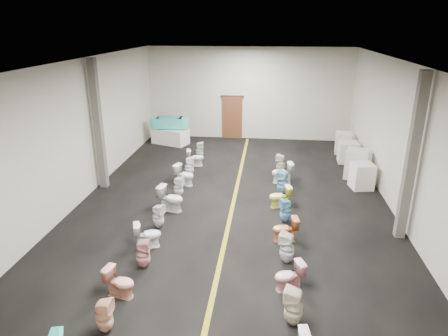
{
  "coord_description": "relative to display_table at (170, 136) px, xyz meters",
  "views": [
    {
      "loc": [
        1.07,
        -11.73,
        5.56
      ],
      "look_at": [
        -0.41,
        1.0,
        0.88
      ],
      "focal_mm": 32.0,
      "sensor_mm": 36.0,
      "label": 1
    }
  ],
  "objects": [
    {
      "name": "door_frame",
      "position": [
        2.88,
        1.39,
        1.74
      ],
      "size": [
        1.15,
        0.08,
        0.1
      ],
      "primitive_type": "cube",
      "color": "#331C11",
      "rests_on": "back_door"
    },
    {
      "name": "column_right",
      "position": [
        8.43,
        -8.06,
        1.87
      ],
      "size": [
        0.25,
        0.25,
        4.5
      ],
      "primitive_type": "cube",
      "color": "#59544C",
      "rests_on": "floor"
    },
    {
      "name": "bathtub",
      "position": [
        0.0,
        -0.0,
        0.69
      ],
      "size": [
        1.86,
        0.72,
        0.55
      ],
      "rotation": [
        0.0,
        0.0,
        0.05
      ],
      "color": "#44C6B2",
      "rests_on": "display_table"
    },
    {
      "name": "floor",
      "position": [
        3.68,
        -6.56,
        -0.38
      ],
      "size": [
        16.0,
        16.0,
        0.0
      ],
      "primitive_type": "plane",
      "color": "black",
      "rests_on": "ground"
    },
    {
      "name": "wall_front",
      "position": [
        3.68,
        -14.56,
        1.87
      ],
      "size": [
        10.0,
        0.0,
        10.0
      ],
      "primitive_type": "plane",
      "rotation": [
        -1.57,
        0.0,
        0.0
      ],
      "color": "#BBB49F",
      "rests_on": "ground"
    },
    {
      "name": "aisle_stripe",
      "position": [
        3.68,
        -6.56,
        -0.37
      ],
      "size": [
        0.12,
        15.6,
        0.01
      ],
      "primitive_type": "cube",
      "color": "olive",
      "rests_on": "floor"
    },
    {
      "name": "toilet_right_5",
      "position": [
        5.29,
        -8.69,
        -0.03
      ],
      "size": [
        0.73,
        0.5,
        0.69
      ],
      "primitive_type": "imported",
      "rotation": [
        0.0,
        0.0,
        -1.4
      ],
      "color": "#CB6D39",
      "rests_on": "floor"
    },
    {
      "name": "toilet_right_4",
      "position": [
        5.3,
        -9.72,
        0.03
      ],
      "size": [
        0.47,
        0.47,
        0.8
      ],
      "primitive_type": "imported",
      "rotation": [
        0.0,
        0.0,
        -1.93
      ],
      "color": "silver",
      "rests_on": "floor"
    },
    {
      "name": "toilet_left_11",
      "position": [
        1.79,
        -2.02,
        -0.01
      ],
      "size": [
        0.38,
        0.37,
        0.73
      ],
      "primitive_type": "imported",
      "rotation": [
        0.0,
        0.0,
        1.72
      ],
      "color": "silver",
      "rests_on": "floor"
    },
    {
      "name": "toilet_left_1",
      "position": [
        1.8,
        -12.48,
        -0.02
      ],
      "size": [
        0.34,
        0.34,
        0.72
      ],
      "primitive_type": "imported",
      "rotation": [
        0.0,
        0.0,
        1.53
      ],
      "color": "#FCB899",
      "rests_on": "floor"
    },
    {
      "name": "toilet_left_2",
      "position": [
        1.71,
        -11.43,
        -0.04
      ],
      "size": [
        0.72,
        0.5,
        0.68
      ],
      "primitive_type": "imported",
      "rotation": [
        0.0,
        0.0,
        1.37
      ],
      "color": "#E79F86",
      "rests_on": "floor"
    },
    {
      "name": "toilet_right_10",
      "position": [
        5.26,
        -3.42,
        -0.0
      ],
      "size": [
        0.43,
        0.43,
        0.75
      ],
      "primitive_type": "imported",
      "rotation": [
        0.0,
        0.0,
        -1.9
      ],
      "color": "beige",
      "rests_on": "floor"
    },
    {
      "name": "toilet_right_3",
      "position": [
        5.32,
        -10.79,
        -0.04
      ],
      "size": [
        0.75,
        0.6,
        0.67
      ],
      "primitive_type": "imported",
      "rotation": [
        0.0,
        0.0,
        -1.18
      ],
      "color": "#EEA6AE",
      "rests_on": "floor"
    },
    {
      "name": "ceiling",
      "position": [
        3.68,
        -6.56,
        4.12
      ],
      "size": [
        16.0,
        16.0,
        0.0
      ],
      "primitive_type": "plane",
      "rotation": [
        3.14,
        0.0,
        0.0
      ],
      "color": "black",
      "rests_on": "ground"
    },
    {
      "name": "toilet_left_8",
      "position": [
        1.78,
        -5.09,
        0.0
      ],
      "size": [
        0.84,
        0.64,
        0.75
      ],
      "primitive_type": "imported",
      "rotation": [
        0.0,
        0.0,
        1.23
      ],
      "color": "white",
      "rests_on": "floor"
    },
    {
      "name": "appliance_crate_d",
      "position": [
        8.08,
        -0.56,
        0.1
      ],
      "size": [
        0.74,
        0.74,
        0.95
      ],
      "primitive_type": "cube",
      "rotation": [
        0.0,
        0.0,
        -0.11
      ],
      "color": "white",
      "rests_on": "floor"
    },
    {
      "name": "toilet_right_8",
      "position": [
        5.28,
        -5.54,
        0.05
      ],
      "size": [
        0.5,
        0.49,
        0.85
      ],
      "primitive_type": "imported",
      "rotation": [
        0.0,
        0.0,
        -1.91
      ],
      "color": "#73ADD1",
      "rests_on": "floor"
    },
    {
      "name": "wall_right",
      "position": [
        8.68,
        -6.56,
        1.87
      ],
      "size": [
        0.0,
        16.0,
        16.0
      ],
      "primitive_type": "plane",
      "rotation": [
        1.57,
        0.0,
        -1.57
      ],
      "color": "#BBB49F",
      "rests_on": "ground"
    },
    {
      "name": "appliance_crate_c",
      "position": [
        8.08,
        -1.82,
        0.06
      ],
      "size": [
        0.81,
        0.81,
        0.88
      ],
      "primitive_type": "cube",
      "rotation": [
        0.0,
        0.0,
        -0.05
      ],
      "color": "silver",
      "rests_on": "floor"
    },
    {
      "name": "wall_left",
      "position": [
        -1.32,
        -6.56,
        1.87
      ],
      "size": [
        0.0,
        16.0,
        16.0
      ],
      "primitive_type": "plane",
      "rotation": [
        1.57,
        0.0,
        1.57
      ],
      "color": "#BBB49F",
      "rests_on": "ground"
    },
    {
      "name": "toilet_left_10",
      "position": [
        1.79,
        -3.03,
        -0.03
      ],
      "size": [
        0.75,
        0.53,
        0.7
      ],
      "primitive_type": "imported",
      "rotation": [
        0.0,
        0.0,
        1.78
      ],
      "color": "white",
      "rests_on": "floor"
    },
    {
      "name": "appliance_crate_b",
      "position": [
        8.08,
        -3.63,
        0.17
      ],
      "size": [
        0.99,
        0.99,
        1.09
      ],
      "primitive_type": "cube",
      "rotation": [
        0.0,
        0.0,
        -0.29
      ],
      "color": "beige",
      "rests_on": "floor"
    },
    {
      "name": "toilet_left_5",
      "position": [
        1.7,
        -8.34,
        -0.02
      ],
      "size": [
        0.42,
        0.41,
        0.72
      ],
      "primitive_type": "imported",
      "rotation": [
        0.0,
        0.0,
        1.23
      ],
      "color": "silver",
      "rests_on": "floor"
    },
    {
      "name": "toilet_left_6",
      "position": [
        1.8,
        -7.22,
        0.03
      ],
      "size": [
        0.87,
        0.6,
        0.81
      ],
      "primitive_type": "imported",
      "rotation": [
        0.0,
        0.0,
        1.38
      ],
      "color": "silver",
      "rests_on": "floor"
    },
    {
      "name": "appliance_crate_a",
      "position": [
        8.08,
        -4.66,
        0.08
      ],
      "size": [
        0.83,
        0.83,
        0.91
      ],
      "primitive_type": "cube",
      "rotation": [
        0.0,
        0.0,
        0.18
      ],
      "color": "silver",
      "rests_on": "floor"
    },
    {
      "name": "toilet_right_7",
      "position": [
        5.18,
        -6.56,
        -0.02
      ],
      "size": [
        0.78,
        0.57,
        0.71
      ],
      "primitive_type": "imported",
      "rotation": [
        0.0,
        0.0,
        -1.29
      ],
      "color": "#F4EA58",
      "rests_on": "floor"
    },
    {
      "name": "toilet_right_2",
      "position": [
        5.36,
        -11.87,
        0.03
      ],
      "size": [
        0.46,
        0.45,
        0.81
      ],
      "primitive_type": "imported",
      "rotation": [
        0.0,
        0.0,
        -1.84
      ],
      "color": "beige",
      "rests_on": "floor"
    },
    {
      "name": "wall_back",
      "position": [
        3.68,
        1.44,
        1.87
      ],
      "size": [
        10.0,
        0.0,
        10.0
      ],
      "primitive_type": "plane",
      "rotation": [
        1.57,
        0.0,
        0.0
      ],
      "color": "#BBB49F",
      "rests_on": "ground"
    },
    {
      "name": "toilet_left_9",
      "position": [
        1.76,
        -4.14,
        0.0
      ],
      "size": [
        0.41,
        0.41,
        0.76
      ],
      "primitive_type": "imported",
      "rotation": [
        0.0,
        0.0,
        1.8
      ],
      "color": "white",
      "rests_on": "floor"
    },
    {
      "name": "toilet_left_4",
      "position": [
        1.71,
        -9.41,
        -0.02
      ],
      "size": [
        0.78,
        0.61,
        0.71
      ],
      "primitive_type": "imported",
      "rotation": [
        0.0,
        0.0,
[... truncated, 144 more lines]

